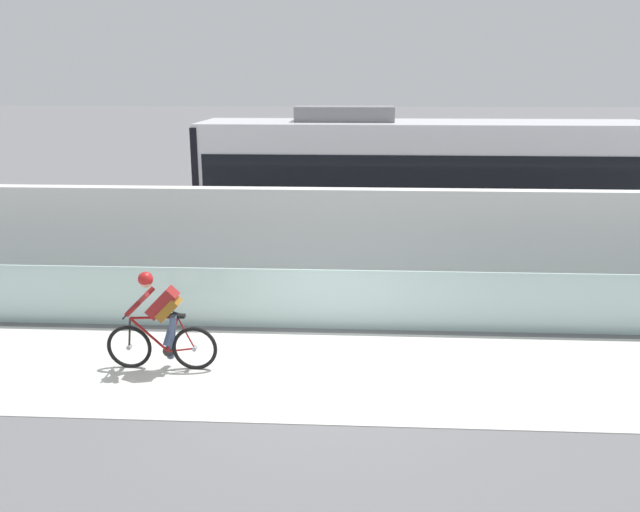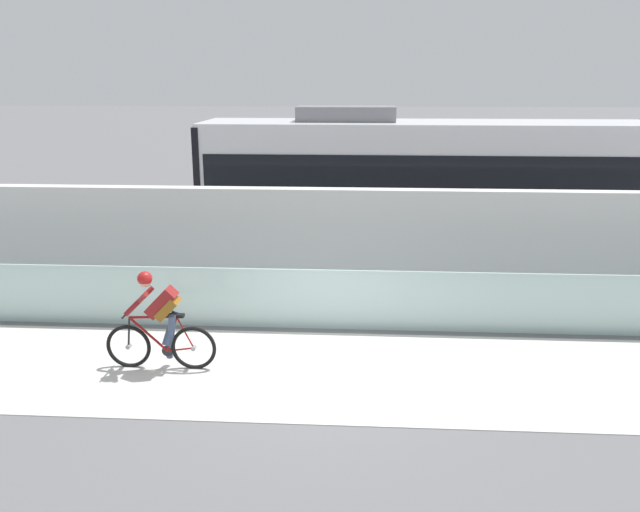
# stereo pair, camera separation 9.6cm
# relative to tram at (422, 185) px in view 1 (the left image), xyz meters

# --- Properties ---
(ground_plane) EXTENTS (200.00, 200.00, 0.00)m
(ground_plane) POSITION_rel_tram_xyz_m (-2.28, -6.85, -1.89)
(ground_plane) COLOR slate
(bike_path_deck) EXTENTS (32.00, 3.20, 0.01)m
(bike_path_deck) POSITION_rel_tram_xyz_m (-2.28, -6.85, -1.89)
(bike_path_deck) COLOR silver
(bike_path_deck) RESTS_ON ground
(glass_parapet) EXTENTS (32.00, 0.05, 1.13)m
(glass_parapet) POSITION_rel_tram_xyz_m (-2.28, -5.00, -1.33)
(glass_parapet) COLOR silver
(glass_parapet) RESTS_ON ground
(concrete_barrier_wall) EXTENTS (32.00, 0.36, 2.31)m
(concrete_barrier_wall) POSITION_rel_tram_xyz_m (-2.28, -3.20, -0.74)
(concrete_barrier_wall) COLOR silver
(concrete_barrier_wall) RESTS_ON ground
(tram_rail_near) EXTENTS (32.00, 0.08, 0.01)m
(tram_rail_near) POSITION_rel_tram_xyz_m (-2.28, -0.72, -1.89)
(tram_rail_near) COLOR #595654
(tram_rail_near) RESTS_ON ground
(tram_rail_far) EXTENTS (32.00, 0.08, 0.01)m
(tram_rail_far) POSITION_rel_tram_xyz_m (-2.28, 0.72, -1.89)
(tram_rail_far) COLOR #595654
(tram_rail_far) RESTS_ON ground
(tram) EXTENTS (11.06, 2.54, 3.81)m
(tram) POSITION_rel_tram_xyz_m (0.00, 0.00, 0.00)
(tram) COLOR silver
(tram) RESTS_ON ground
(cyclist_on_bike) EXTENTS (1.77, 0.58, 1.61)m
(cyclist_on_bike) POSITION_rel_tram_xyz_m (-4.69, -6.85, -1.11)
(cyclist_on_bike) COLOR black
(cyclist_on_bike) RESTS_ON ground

